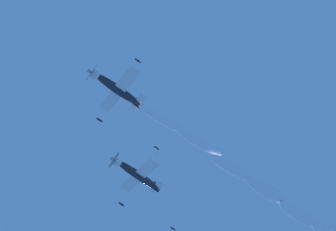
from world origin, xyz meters
name	(u,v)px	position (x,y,z in m)	size (l,w,h in m)	color
airplane_lead	(115,88)	(4.89, 3.89, 59.87)	(7.76, 7.83, 4.00)	#232328
airplane_left_wingman	(136,174)	(-6.65, -0.12, 59.96)	(7.74, 7.71, 4.29)	#232328
smoke_trail_lead	(272,194)	(-16.77, 14.33, 57.80)	(31.79, 16.40, 4.52)	white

